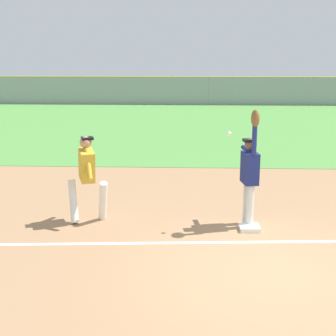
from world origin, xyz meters
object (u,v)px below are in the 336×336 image
Objects in this scene: first_base at (249,228)px; runner at (87,173)px; parked_car_green at (117,90)px; parked_car_white at (258,92)px; fielder at (250,170)px; parked_car_tan at (325,91)px; parked_car_red at (180,91)px; baseball at (229,133)px; parked_car_blue at (46,90)px.

runner is at bearing 174.22° from first_base.
parked_car_green is 0.98× the size of parked_car_white.
runner is at bearing -10.40° from fielder.
fielder is 26.94m from parked_car_tan.
parked_car_red and parked_car_tan have the same top height.
fielder reaches higher than baseball.
baseball reaches higher than parked_car_tan.
first_base is at bearing -9.67° from baseball.
parked_car_blue and parked_car_green have the same top height.
baseball is 26.43m from parked_car_green.
first_base is 5.14× the size of baseball.
parked_car_tan is at bearing 44.86° from runner.
parked_car_blue is 1.00× the size of parked_car_white.
parked_car_green reaches higher than first_base.
fielder is 3.14m from runner.
fielder is 30.81× the size of baseball.
parked_car_red is 0.97× the size of parked_car_tan.
baseball is at bearing -25.77° from runner.
baseball is 0.02× the size of parked_car_blue.
parked_car_tan is (8.91, 25.71, -1.16)m from baseball.
parked_car_green and parked_car_red have the same top height.
parked_car_white is at bearing -4.27° from parked_car_green.
parked_car_white is at bearing -7.37° from parked_car_red.
runner is 0.38× the size of parked_car_blue.
first_base is 0.17× the size of fielder.
baseball is 0.02× the size of parked_car_red.
fielder reaches higher than runner.
parked_car_red is at bearing 66.40° from runner.
parked_car_blue and parked_car_white have the same top height.
parked_car_green is (-6.32, 25.59, -0.45)m from fielder.
parked_car_blue is at bearing -178.16° from parked_car_white.
baseball is (-0.42, -0.15, 0.72)m from fielder.
runner reaches higher than parked_car_red.
parked_car_white is at bearing -4.49° from parked_car_blue.
baseball reaches higher than parked_car_red.
parked_car_tan is at bearing 71.79° from first_base.
parked_car_blue is at bearing -178.95° from parked_car_green.
parked_car_white is (4.08, 25.15, -1.16)m from baseball.
parked_car_white and parked_car_tan have the same top height.
parked_car_red reaches higher than first_base.
runner is 0.39× the size of parked_car_green.
first_base is at bearing -77.12° from parked_car_green.
parked_car_red is (-1.38, 25.67, -1.16)m from baseball.
parked_car_white is at bearing 81.77° from first_base.
parked_car_blue is at bearing 87.64° from runner.
first_base is 25.81m from parked_car_red.
parked_car_red is 10.29m from parked_car_tan.
parked_car_tan is at bearing -2.51° from parked_car_blue.
runner is 26.66m from parked_car_blue.
fielder is 0.51× the size of parked_car_red.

